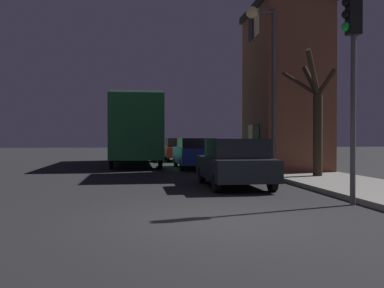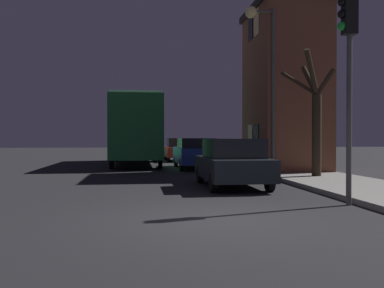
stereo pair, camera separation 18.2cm
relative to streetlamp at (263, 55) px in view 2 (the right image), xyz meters
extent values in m
plane|color=black|center=(-3.50, -8.41, -4.75)|extent=(120.00, 120.00, 0.00)
cube|color=brown|center=(1.62, 2.11, -1.16)|extent=(2.83, 4.14, 6.92)
cube|color=black|center=(1.62, 2.11, 2.45)|extent=(3.07, 4.38, 0.30)
cube|color=black|center=(0.19, 1.62, -3.21)|extent=(0.03, 0.70, 1.10)
cube|color=#E5C67F|center=(0.19, 2.61, -3.21)|extent=(0.03, 0.70, 1.10)
cube|color=#E5C67F|center=(0.19, 1.62, 1.70)|extent=(0.03, 0.70, 1.10)
cube|color=black|center=(0.19, 2.61, 1.70)|extent=(0.03, 0.70, 1.10)
cylinder|color=#4C4C4C|center=(0.40, 0.00, -1.42)|extent=(0.14, 0.14, 6.39)
cylinder|color=#4C4C4C|center=(-0.05, 0.00, 1.68)|extent=(0.90, 0.09, 0.09)
sphere|color=#F9E08C|center=(-0.50, 0.00, 1.63)|extent=(0.47, 0.47, 0.47)
cylinder|color=#4C4C4C|center=(-0.18, -7.15, -2.85)|extent=(0.12, 0.12, 3.81)
cube|color=black|center=(-0.18, -7.15, -0.49)|extent=(0.30, 0.24, 0.90)
sphere|color=black|center=(-0.36, -7.15, -0.22)|extent=(0.20, 0.20, 0.20)
sphere|color=black|center=(-0.36, -7.15, -0.49)|extent=(0.20, 0.20, 0.20)
sphere|color=green|center=(-0.36, -7.15, -0.76)|extent=(0.20, 0.20, 0.20)
cylinder|color=#2D2319|center=(1.56, -1.44, -3.15)|extent=(0.34, 0.34, 2.93)
cylinder|color=#2D2319|center=(1.22, -1.80, -0.95)|extent=(0.92, 0.95, 1.57)
cylinder|color=#2D2319|center=(1.05, -1.03, -1.23)|extent=(1.16, 0.98, 1.01)
cylinder|color=#2D2319|center=(1.82, -1.57, -1.24)|extent=(0.71, 0.47, 0.98)
cylinder|color=#2D2319|center=(1.41, -1.17, -1.15)|extent=(0.53, 0.76, 1.16)
cube|color=#1E6B33|center=(-4.93, 8.29, -2.72)|extent=(2.56, 9.85, 3.10)
cube|color=black|center=(-4.93, 8.29, -2.16)|extent=(2.58, 9.06, 1.12)
cube|color=#B2B2B2|center=(-4.93, 8.29, -1.11)|extent=(2.44, 9.36, 0.12)
cylinder|color=black|center=(-3.73, 11.49, -4.27)|extent=(0.18, 0.96, 0.96)
cylinder|color=black|center=(-6.12, 11.49, -4.27)|extent=(0.18, 0.96, 0.96)
cylinder|color=black|center=(-3.73, 5.08, -4.27)|extent=(0.18, 0.96, 0.96)
cylinder|color=black|center=(-6.12, 5.08, -4.27)|extent=(0.18, 0.96, 0.96)
cube|color=black|center=(-1.99, -3.33, -4.16)|extent=(1.79, 3.84, 0.63)
cube|color=black|center=(-1.99, -3.52, -3.55)|extent=(1.57, 2.00, 0.57)
cylinder|color=black|center=(-1.19, -2.08, -4.47)|extent=(0.18, 0.56, 0.56)
cylinder|color=black|center=(-2.80, -2.08, -4.47)|extent=(0.18, 0.56, 0.56)
cylinder|color=black|center=(-1.19, -4.58, -4.47)|extent=(0.18, 0.56, 0.56)
cylinder|color=black|center=(-2.80, -4.58, -4.47)|extent=(0.18, 0.56, 0.56)
cube|color=navy|center=(-2.02, 4.71, -4.10)|extent=(1.84, 4.50, 0.74)
cube|color=black|center=(-2.02, 4.49, -3.49)|extent=(1.62, 2.34, 0.47)
cylinder|color=black|center=(-1.19, 6.18, -4.47)|extent=(0.18, 0.57, 0.57)
cylinder|color=black|center=(-2.85, 6.18, -4.47)|extent=(0.18, 0.57, 0.57)
cylinder|color=black|center=(-1.19, 3.25, -4.47)|extent=(0.18, 0.57, 0.57)
cylinder|color=black|center=(-2.85, 3.25, -4.47)|extent=(0.18, 0.57, 0.57)
cube|color=#B21E19|center=(-2.09, 11.55, -4.15)|extent=(1.87, 3.96, 0.63)
cube|color=black|center=(-2.09, 11.36, -3.55)|extent=(1.65, 2.06, 0.57)
cylinder|color=black|center=(-1.25, 12.84, -4.46)|extent=(0.18, 0.58, 0.58)
cylinder|color=black|center=(-2.94, 12.84, -4.46)|extent=(0.18, 0.58, 0.58)
cylinder|color=black|center=(-1.25, 10.27, -4.46)|extent=(0.18, 0.58, 0.58)
cylinder|color=black|center=(-2.94, 10.27, -4.46)|extent=(0.18, 0.58, 0.58)
camera|label=1|loc=(-5.06, -16.15, -3.24)|focal=40.00mm
camera|label=2|loc=(-4.88, -16.17, -3.24)|focal=40.00mm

